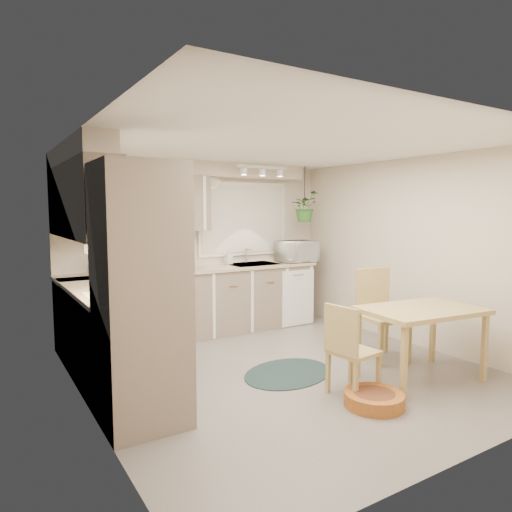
# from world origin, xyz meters

# --- Properties ---
(floor) EXTENTS (4.20, 4.20, 0.00)m
(floor) POSITION_xyz_m (0.00, 0.00, 0.00)
(floor) COLOR slate
(floor) RESTS_ON ground
(ceiling) EXTENTS (4.20, 4.20, 0.00)m
(ceiling) POSITION_xyz_m (0.00, 0.00, 2.40)
(ceiling) COLOR white
(ceiling) RESTS_ON wall_back
(wall_back) EXTENTS (4.00, 0.04, 2.40)m
(wall_back) POSITION_xyz_m (0.00, 2.10, 1.20)
(wall_back) COLOR beige
(wall_back) RESTS_ON floor
(wall_front) EXTENTS (4.00, 0.04, 2.40)m
(wall_front) POSITION_xyz_m (0.00, -2.10, 1.20)
(wall_front) COLOR beige
(wall_front) RESTS_ON floor
(wall_left) EXTENTS (0.04, 4.20, 2.40)m
(wall_left) POSITION_xyz_m (-2.00, 0.00, 1.20)
(wall_left) COLOR beige
(wall_left) RESTS_ON floor
(wall_right) EXTENTS (0.04, 4.20, 2.40)m
(wall_right) POSITION_xyz_m (2.00, 0.00, 1.20)
(wall_right) COLOR beige
(wall_right) RESTS_ON floor
(base_cab_left) EXTENTS (0.60, 1.85, 0.90)m
(base_cab_left) POSITION_xyz_m (-1.70, 0.88, 0.45)
(base_cab_left) COLOR gray
(base_cab_left) RESTS_ON floor
(base_cab_back) EXTENTS (3.60, 0.60, 0.90)m
(base_cab_back) POSITION_xyz_m (-0.20, 1.80, 0.45)
(base_cab_back) COLOR gray
(base_cab_back) RESTS_ON floor
(counter_left) EXTENTS (0.64, 1.89, 0.04)m
(counter_left) POSITION_xyz_m (-1.69, 0.88, 0.92)
(counter_left) COLOR tan
(counter_left) RESTS_ON base_cab_left
(counter_back) EXTENTS (3.64, 0.64, 0.04)m
(counter_back) POSITION_xyz_m (-0.20, 1.79, 0.92)
(counter_back) COLOR tan
(counter_back) RESTS_ON base_cab_back
(oven_stack) EXTENTS (0.65, 0.65, 2.10)m
(oven_stack) POSITION_xyz_m (-1.68, -0.38, 1.05)
(oven_stack) COLOR gray
(oven_stack) RESTS_ON floor
(wall_oven_face) EXTENTS (0.02, 0.56, 0.58)m
(wall_oven_face) POSITION_xyz_m (-1.35, -0.38, 1.05)
(wall_oven_face) COLOR silver
(wall_oven_face) RESTS_ON oven_stack
(upper_cab_left) EXTENTS (0.35, 2.00, 0.75)m
(upper_cab_left) POSITION_xyz_m (-1.82, 1.00, 1.83)
(upper_cab_left) COLOR gray
(upper_cab_left) RESTS_ON wall_left
(upper_cab_back) EXTENTS (2.00, 0.35, 0.75)m
(upper_cab_back) POSITION_xyz_m (-1.00, 1.93, 1.83)
(upper_cab_back) COLOR gray
(upper_cab_back) RESTS_ON wall_back
(soffit_left) EXTENTS (0.30, 2.00, 0.20)m
(soffit_left) POSITION_xyz_m (-1.85, 1.00, 2.30)
(soffit_left) COLOR beige
(soffit_left) RESTS_ON wall_left
(soffit_back) EXTENTS (3.60, 0.30, 0.20)m
(soffit_back) POSITION_xyz_m (-0.20, 1.95, 2.30)
(soffit_back) COLOR beige
(soffit_back) RESTS_ON wall_back
(cooktop) EXTENTS (0.52, 0.58, 0.02)m
(cooktop) POSITION_xyz_m (-1.68, 0.30, 0.94)
(cooktop) COLOR silver
(cooktop) RESTS_ON counter_left
(range_hood) EXTENTS (0.40, 0.60, 0.14)m
(range_hood) POSITION_xyz_m (-1.70, 0.30, 1.40)
(range_hood) COLOR silver
(range_hood) RESTS_ON upper_cab_left
(window_blinds) EXTENTS (1.40, 0.02, 1.00)m
(window_blinds) POSITION_xyz_m (0.70, 2.07, 1.60)
(window_blinds) COLOR white
(window_blinds) RESTS_ON wall_back
(window_frame) EXTENTS (1.50, 0.02, 1.10)m
(window_frame) POSITION_xyz_m (0.70, 2.08, 1.60)
(window_frame) COLOR white
(window_frame) RESTS_ON wall_back
(sink) EXTENTS (0.70, 0.48, 0.10)m
(sink) POSITION_xyz_m (0.70, 1.80, 0.90)
(sink) COLOR #A0A2A7
(sink) RESTS_ON counter_back
(dishwasher_front) EXTENTS (0.58, 0.02, 0.83)m
(dishwasher_front) POSITION_xyz_m (1.30, 1.49, 0.42)
(dishwasher_front) COLOR silver
(dishwasher_front) RESTS_ON base_cab_back
(track_light_bar) EXTENTS (0.80, 0.04, 0.04)m
(track_light_bar) POSITION_xyz_m (0.70, 1.55, 2.33)
(track_light_bar) COLOR silver
(track_light_bar) RESTS_ON ceiling
(wall_clock) EXTENTS (0.30, 0.03, 0.30)m
(wall_clock) POSITION_xyz_m (0.15, 2.07, 2.18)
(wall_clock) COLOR #EDC153
(wall_clock) RESTS_ON wall_back
(dining_table) EXTENTS (1.26, 0.91, 0.74)m
(dining_table) POSITION_xyz_m (1.04, -0.91, 0.37)
(dining_table) COLOR tan
(dining_table) RESTS_ON floor
(chair_left) EXTENTS (0.45, 0.45, 0.87)m
(chair_left) POSITION_xyz_m (0.20, -0.83, 0.43)
(chair_left) COLOR tan
(chair_left) RESTS_ON floor
(chair_back) EXTENTS (0.56, 0.56, 1.05)m
(chair_back) POSITION_xyz_m (1.21, -0.27, 0.52)
(chair_back) COLOR tan
(chair_back) RESTS_ON floor
(braided_rug) EXTENTS (1.26, 1.09, 0.01)m
(braided_rug) POSITION_xyz_m (-0.01, -0.08, 0.01)
(braided_rug) COLOR black
(braided_rug) RESTS_ON floor
(pet_bed) EXTENTS (0.64, 0.64, 0.12)m
(pet_bed) POSITION_xyz_m (0.16, -1.14, 0.06)
(pet_bed) COLOR #BA6525
(pet_bed) RESTS_ON floor
(microwave) EXTENTS (0.61, 0.36, 0.40)m
(microwave) POSITION_xyz_m (1.43, 1.70, 1.14)
(microwave) COLOR silver
(microwave) RESTS_ON counter_back
(soap_bottle) EXTENTS (0.11, 0.22, 0.10)m
(soap_bottle) POSITION_xyz_m (0.37, 1.95, 0.99)
(soap_bottle) COLOR silver
(soap_bottle) RESTS_ON counter_back
(hanging_plant) EXTENTS (0.57, 0.60, 0.37)m
(hanging_plant) POSITION_xyz_m (1.57, 1.70, 1.73)
(hanging_plant) COLOR #2E6428
(hanging_plant) RESTS_ON ceiling
(coffee_maker) EXTENTS (0.22, 0.26, 0.35)m
(coffee_maker) POSITION_xyz_m (-1.19, 1.80, 1.12)
(coffee_maker) COLOR black
(coffee_maker) RESTS_ON counter_back
(toaster) EXTENTS (0.34, 0.23, 0.19)m
(toaster) POSITION_xyz_m (-0.72, 1.82, 1.03)
(toaster) COLOR #A0A2A7
(toaster) RESTS_ON counter_back
(knife_block) EXTENTS (0.11, 0.11, 0.22)m
(knife_block) POSITION_xyz_m (-0.44, 1.85, 1.05)
(knife_block) COLOR tan
(knife_block) RESTS_ON counter_back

